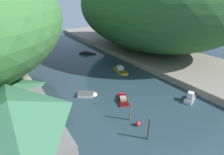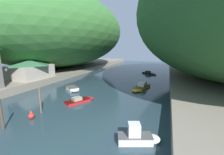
# 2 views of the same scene
# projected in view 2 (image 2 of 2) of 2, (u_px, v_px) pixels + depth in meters

# --- Properties ---
(water_surface) EXTENTS (130.00, 130.00, 0.00)m
(water_surface) POSITION_uv_depth(u_px,v_px,m) (108.00, 86.00, 33.87)
(water_surface) COLOR #283D47
(water_surface) RESTS_ON ground
(left_bank) EXTENTS (22.00, 120.00, 1.47)m
(left_bank) POSITION_uv_depth(u_px,v_px,m) (28.00, 75.00, 42.09)
(left_bank) COLOR gray
(left_bank) RESTS_ON ground
(hillside_left) EXTENTS (43.34, 60.68, 25.59)m
(hillside_left) POSITION_uv_depth(u_px,v_px,m) (57.00, 31.00, 53.12)
(hillside_left) COLOR #387033
(hillside_left) RESTS_ON left_bank
(boathouse_shed) EXTENTS (7.37, 8.91, 4.20)m
(boathouse_shed) POSITION_uv_depth(u_px,v_px,m) (30.00, 69.00, 34.65)
(boathouse_shed) COLOR #B2A899
(boathouse_shed) RESTS_ON left_bank
(boat_moored_right) EXTENTS (3.19, 6.70, 1.28)m
(boat_moored_right) POSITION_uv_depth(u_px,v_px,m) (141.00, 87.00, 31.10)
(boat_moored_right) COLOR gold
(boat_moored_right) RESTS_ON water_surface
(boat_cabin_cruiser) EXTENTS (3.67, 4.99, 0.89)m
(boat_cabin_cruiser) POSITION_uv_depth(u_px,v_px,m) (80.00, 100.00, 23.76)
(boat_cabin_cruiser) COLOR red
(boat_cabin_cruiser) RESTS_ON water_surface
(boat_white_cruiser) EXTENTS (4.07, 3.63, 0.69)m
(boat_white_cruiser) POSITION_uv_depth(u_px,v_px,m) (73.00, 89.00, 29.89)
(boat_white_cruiser) COLOR silver
(boat_white_cruiser) RESTS_ON water_surface
(boat_mid_channel) EXTENTS (4.07, 2.62, 1.86)m
(boat_mid_channel) POSITION_uv_depth(u_px,v_px,m) (139.00, 137.00, 13.55)
(boat_mid_channel) COLOR white
(boat_mid_channel) RESTS_ON water_surface
(boat_small_dinghy) EXTENTS (5.24, 4.71, 1.03)m
(boat_small_dinghy) POSITION_uv_depth(u_px,v_px,m) (149.00, 73.00, 48.29)
(boat_small_dinghy) COLOR black
(boat_small_dinghy) RESTS_ON water_surface
(mooring_post_nearest) EXTENTS (0.24, 0.24, 3.54)m
(mooring_post_nearest) POSITION_uv_depth(u_px,v_px,m) (1.00, 114.00, 15.42)
(mooring_post_nearest) COLOR #4C3D2D
(mooring_post_nearest) RESTS_ON water_surface
(mooring_post_second) EXTENTS (0.21, 0.21, 3.44)m
(mooring_post_second) POSITION_uv_depth(u_px,v_px,m) (40.00, 100.00, 19.44)
(mooring_post_second) COLOR brown
(mooring_post_second) RESTS_ON water_surface
(channel_buoy_near) EXTENTS (0.70, 0.70, 1.05)m
(channel_buoy_near) POSITION_uv_depth(u_px,v_px,m) (31.00, 116.00, 18.09)
(channel_buoy_near) COLOR red
(channel_buoy_near) RESTS_ON water_surface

